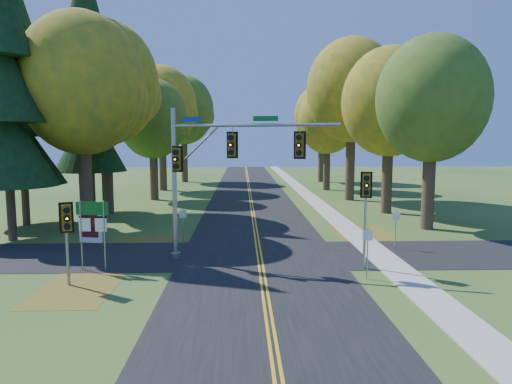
{
  "coord_description": "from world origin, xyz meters",
  "views": [
    {
      "loc": [
        -0.89,
        -21.01,
        5.92
      ],
      "look_at": [
        -0.14,
        2.82,
        3.2
      ],
      "focal_mm": 32.0,
      "sensor_mm": 36.0,
      "label": 1
    }
  ],
  "objects_px": {
    "route_sign_cluster": "(92,221)",
    "traffic_mast": "(213,164)",
    "info_kiosk": "(91,226)",
    "east_signal_pole": "(366,196)"
  },
  "relations": [
    {
      "from": "route_sign_cluster",
      "to": "info_kiosk",
      "type": "bearing_deg",
      "value": 115.36
    },
    {
      "from": "route_sign_cluster",
      "to": "info_kiosk",
      "type": "relative_size",
      "value": 1.72
    },
    {
      "from": "traffic_mast",
      "to": "info_kiosk",
      "type": "relative_size",
      "value": 4.21
    },
    {
      "from": "route_sign_cluster",
      "to": "traffic_mast",
      "type": "bearing_deg",
      "value": 19.55
    },
    {
      "from": "traffic_mast",
      "to": "info_kiosk",
      "type": "bearing_deg",
      "value": 164.24
    },
    {
      "from": "traffic_mast",
      "to": "route_sign_cluster",
      "type": "xyz_separation_m",
      "value": [
        -5.38,
        -1.29,
        -2.51
      ]
    },
    {
      "from": "traffic_mast",
      "to": "east_signal_pole",
      "type": "relative_size",
      "value": 1.76
    },
    {
      "from": "east_signal_pole",
      "to": "route_sign_cluster",
      "type": "bearing_deg",
      "value": -168.28
    },
    {
      "from": "info_kiosk",
      "to": "route_sign_cluster",
      "type": "bearing_deg",
      "value": -58.06
    },
    {
      "from": "east_signal_pole",
      "to": "route_sign_cluster",
      "type": "relative_size",
      "value": 1.39
    }
  ]
}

